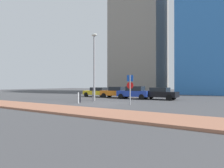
{
  "coord_description": "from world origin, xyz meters",
  "views": [
    {
      "loc": [
        9.56,
        -14.35,
        1.76
      ],
      "look_at": [
        -0.13,
        1.71,
        1.83
      ],
      "focal_mm": 29.69,
      "sensor_mm": 36.0,
      "label": 1
    }
  ],
  "objects": [
    {
      "name": "building_colorful_midrise",
      "position": [
        9.72,
        26.15,
        15.62
      ],
      "size": [
        15.48,
        12.42,
        31.23
      ],
      "primitive_type": "cube",
      "color": "#3372BF",
      "rests_on": "ground"
    },
    {
      "name": "sidewalk_brick",
      "position": [
        0.0,
        -5.23,
        0.07
      ],
      "size": [
        40.0,
        3.03,
        0.14
      ],
      "primitive_type": "cube",
      "color": "#9E664C",
      "rests_on": "ground"
    },
    {
      "name": "traffic_bollard_near",
      "position": [
        -2.2,
        -1.03,
        0.52
      ],
      "size": [
        0.13,
        0.13,
        1.04
      ],
      "primitive_type": "cylinder",
      "color": "#B7B7BC",
      "rests_on": "ground"
    },
    {
      "name": "ground_plane",
      "position": [
        0.0,
        0.0,
        0.0
      ],
      "size": [
        120.0,
        120.0,
        0.0
      ],
      "primitive_type": "plane",
      "color": "#424244"
    },
    {
      "name": "parking_sign_post",
      "position": [
        2.58,
        0.29,
        1.65
      ],
      "size": [
        0.59,
        0.16,
        2.63
      ],
      "color": "gray",
      "rests_on": "ground"
    },
    {
      "name": "parking_meter",
      "position": [
        -1.68,
        0.52,
        0.96
      ],
      "size": [
        0.18,
        0.14,
        1.5
      ],
      "color": "#4C4C51",
      "rests_on": "ground"
    },
    {
      "name": "traffic_bollard_mid",
      "position": [
        -2.58,
        -0.32,
        0.52
      ],
      "size": [
        0.13,
        0.13,
        1.04
      ],
      "primitive_type": "cylinder",
      "color": "black",
      "rests_on": "ground"
    },
    {
      "name": "building_under_construction",
      "position": [
        -8.08,
        27.51,
        12.57
      ],
      "size": [
        11.77,
        10.03,
        25.14
      ],
      "primitive_type": "cube",
      "color": "gray",
      "rests_on": "ground"
    },
    {
      "name": "parked_car_black",
      "position": [
        3.07,
        7.33,
        0.75
      ],
      "size": [
        4.25,
        2.24,
        1.43
      ],
      "color": "black",
      "rests_on": "ground"
    },
    {
      "name": "parked_car_blue",
      "position": [
        0.03,
        6.76,
        0.81
      ],
      "size": [
        4.01,
        2.19,
        1.57
      ],
      "color": "#1E389E",
      "rests_on": "ground"
    },
    {
      "name": "street_lamp",
      "position": [
        -2.62,
        2.06,
        4.33
      ],
      "size": [
        0.7,
        0.36,
        7.4
      ],
      "color": "gray",
      "rests_on": "ground"
    },
    {
      "name": "parked_car_yellow",
      "position": [
        -6.0,
        7.49,
        0.73
      ],
      "size": [
        4.21,
        2.05,
        1.38
      ],
      "color": "gold",
      "rests_on": "ground"
    },
    {
      "name": "parked_car_orange",
      "position": [
        -2.95,
        7.45,
        0.76
      ],
      "size": [
        4.12,
        2.28,
        1.48
      ],
      "color": "orange",
      "rests_on": "ground"
    }
  ]
}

